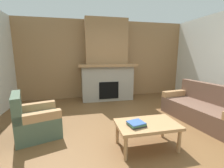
{
  "coord_description": "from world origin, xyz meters",
  "views": [
    {
      "loc": [
        -0.98,
        -2.62,
        1.52
      ],
      "look_at": [
        -0.23,
        0.76,
        0.87
      ],
      "focal_mm": 24.91,
      "sensor_mm": 36.0,
      "label": 1
    }
  ],
  "objects_px": {
    "fireplace": "(107,66)",
    "coffee_table": "(147,126)",
    "couch": "(203,109)",
    "armchair": "(35,121)"
  },
  "relations": [
    {
      "from": "couch",
      "to": "armchair",
      "type": "xyz_separation_m",
      "value": [
        -3.64,
        0.12,
        0.01
      ]
    },
    {
      "from": "couch",
      "to": "fireplace",
      "type": "bearing_deg",
      "value": 127.94
    },
    {
      "from": "fireplace",
      "to": "coffee_table",
      "type": "height_order",
      "value": "fireplace"
    },
    {
      "from": "fireplace",
      "to": "couch",
      "type": "distance_m",
      "value": 3.11
    },
    {
      "from": "couch",
      "to": "coffee_table",
      "type": "height_order",
      "value": "couch"
    },
    {
      "from": "armchair",
      "to": "coffee_table",
      "type": "xyz_separation_m",
      "value": [
        1.9,
        -0.83,
        0.08
      ]
    },
    {
      "from": "armchair",
      "to": "coffee_table",
      "type": "bearing_deg",
      "value": -23.51
    },
    {
      "from": "fireplace",
      "to": "coffee_table",
      "type": "bearing_deg",
      "value": -88.23
    },
    {
      "from": "fireplace",
      "to": "couch",
      "type": "bearing_deg",
      "value": -52.06
    },
    {
      "from": "couch",
      "to": "coffee_table",
      "type": "distance_m",
      "value": 1.88
    }
  ]
}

